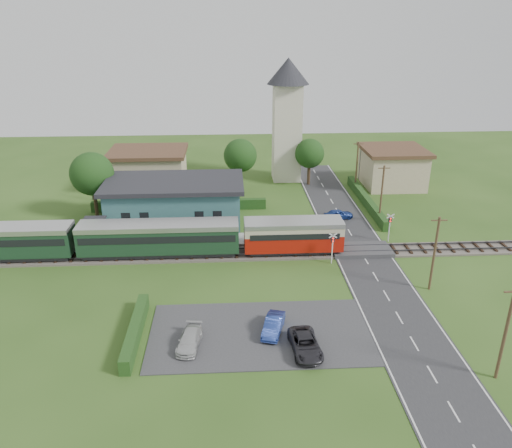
{
  "coord_description": "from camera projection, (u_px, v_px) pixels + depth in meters",
  "views": [
    {
      "loc": [
        -3.61,
        -44.38,
        22.61
      ],
      "look_at": [
        -0.89,
        4.0,
        2.59
      ],
      "focal_mm": 35.0,
      "sensor_mm": 36.0,
      "label": 1
    }
  ],
  "objects": [
    {
      "name": "platform",
      "position": [
        171.0,
        242.0,
        53.97
      ],
      "size": [
        30.0,
        3.0,
        0.45
      ],
      "primitive_type": "cube",
      "color": "gray",
      "rests_on": "ground"
    },
    {
      "name": "utility_pole_d",
      "position": [
        357.0,
        166.0,
        69.43
      ],
      "size": [
        1.4,
        0.22,
        7.0
      ],
      "color": "#473321",
      "rests_on": "ground"
    },
    {
      "name": "crossing_deck",
      "position": [
        361.0,
        250.0,
        52.06
      ],
      "size": [
        6.2,
        3.4,
        0.45
      ],
      "primitive_type": "cube",
      "color": "#333335",
      "rests_on": "ground"
    },
    {
      "name": "ground",
      "position": [
        267.0,
        263.0,
        49.78
      ],
      "size": [
        120.0,
        120.0,
        0.0
      ],
      "primitive_type": "plane",
      "color": "#2D4C19"
    },
    {
      "name": "streetlamp_west",
      "position": [
        90.0,
        178.0,
        65.93
      ],
      "size": [
        0.3,
        0.3,
        5.15
      ],
      "color": "#3F3F47",
      "rests_on": "ground"
    },
    {
      "name": "railway_track",
      "position": [
        266.0,
        253.0,
        51.58
      ],
      "size": [
        76.0,
        3.2,
        0.49
      ],
      "color": "#4C443D",
      "rests_on": "ground"
    },
    {
      "name": "equipment_hut",
      "position": [
        95.0,
        230.0,
        52.97
      ],
      "size": [
        2.3,
        2.3,
        2.55
      ],
      "color": "beige",
      "rests_on": "platform"
    },
    {
      "name": "train",
      "position": [
        127.0,
        238.0,
        50.07
      ],
      "size": [
        43.2,
        2.9,
        3.4
      ],
      "color": "#232328",
      "rests_on": "ground"
    },
    {
      "name": "house_east",
      "position": [
        393.0,
        167.0,
        71.89
      ],
      "size": [
        8.8,
        8.8,
        5.5
      ],
      "color": "tan",
      "rests_on": "ground"
    },
    {
      "name": "utility_pole_a",
      "position": [
        505.0,
        333.0,
        32.52
      ],
      "size": [
        1.4,
        0.22,
        7.0
      ],
      "color": "#473321",
      "rests_on": "ground"
    },
    {
      "name": "pedestrian_far",
      "position": [
        102.0,
        237.0,
        52.67
      ],
      "size": [
        0.68,
        0.81,
        1.5
      ],
      "primitive_type": "imported",
      "rotation": [
        0.0,
        0.0,
        1.41
      ],
      "color": "gray",
      "rests_on": "platform"
    },
    {
      "name": "road",
      "position": [
        366.0,
        260.0,
        50.29
      ],
      "size": [
        6.0,
        70.0,
        0.05
      ],
      "primitive_type": "cube",
      "color": "#28282B",
      "rests_on": "ground"
    },
    {
      "name": "tree_c",
      "position": [
        310.0,
        154.0,
        71.49
      ],
      "size": [
        4.2,
        4.2,
        6.78
      ],
      "color": "#332316",
      "rests_on": "ground"
    },
    {
      "name": "station_building",
      "position": [
        175.0,
        202.0,
        58.38
      ],
      "size": [
        16.0,
        9.0,
        5.3
      ],
      "color": "#386D6D",
      "rests_on": "ground"
    },
    {
      "name": "crossing_signal_near",
      "position": [
        333.0,
        244.0,
        48.92
      ],
      "size": [
        0.84,
        0.28,
        3.28
      ],
      "color": "silver",
      "rests_on": "ground"
    },
    {
      "name": "crossing_signal_far",
      "position": [
        390.0,
        224.0,
        53.72
      ],
      "size": [
        0.84,
        0.28,
        3.28
      ],
      "color": "silver",
      "rests_on": "ground"
    },
    {
      "name": "church_tower",
      "position": [
        287.0,
        111.0,
        71.97
      ],
      "size": [
        6.0,
        6.0,
        17.6
      ],
      "color": "beige",
      "rests_on": "ground"
    },
    {
      "name": "hedge_carpark",
      "position": [
        135.0,
        331.0,
        37.91
      ],
      "size": [
        0.8,
        9.0,
        1.2
      ],
      "primitive_type": "cube",
      "color": "#193814",
      "rests_on": "ground"
    },
    {
      "name": "hedge_station",
      "position": [
        179.0,
        205.0,
        63.31
      ],
      "size": [
        22.0,
        0.8,
        1.3
      ],
      "primitive_type": "cube",
      "color": "#193814",
      "rests_on": "ground"
    },
    {
      "name": "utility_pole_c",
      "position": [
        382.0,
        194.0,
        58.36
      ],
      "size": [
        1.4,
        0.22,
        7.0
      ],
      "color": "#473321",
      "rests_on": "ground"
    },
    {
      "name": "house_west",
      "position": [
        149.0,
        169.0,
        71.0
      ],
      "size": [
        10.8,
        8.8,
        5.5
      ],
      "color": "tan",
      "rests_on": "ground"
    },
    {
      "name": "tree_a",
      "position": [
        92.0,
        174.0,
        59.6
      ],
      "size": [
        5.2,
        5.2,
        8.0
      ],
      "color": "#332316",
      "rests_on": "ground"
    },
    {
      "name": "utility_pole_b",
      "position": [
        434.0,
        253.0,
        43.59
      ],
      "size": [
        1.4,
        0.22,
        7.0
      ],
      "color": "#473321",
      "rests_on": "ground"
    },
    {
      "name": "car_on_road",
      "position": [
        338.0,
        214.0,
        60.34
      ],
      "size": [
        3.8,
        2.27,
        1.21
      ],
      "primitive_type": "imported",
      "rotation": [
        0.0,
        0.0,
        1.82
      ],
      "color": "navy",
      "rests_on": "road"
    },
    {
      "name": "pedestrian_near",
      "position": [
        219.0,
        232.0,
        53.33
      ],
      "size": [
        0.79,
        0.61,
        1.94
      ],
      "primitive_type": "imported",
      "rotation": [
        0.0,
        0.0,
        3.36
      ],
      "color": "gray",
      "rests_on": "platform"
    },
    {
      "name": "streetlamp_east",
      "position": [
        360.0,
        160.0,
        74.36
      ],
      "size": [
        0.3,
        0.3,
        5.15
      ],
      "color": "#3F3F47",
      "rests_on": "ground"
    },
    {
      "name": "car_park",
      "position": [
        260.0,
        333.0,
        38.61
      ],
      "size": [
        17.0,
        9.0,
        0.08
      ],
      "primitive_type": "cube",
      "color": "#333335",
      "rests_on": "ground"
    },
    {
      "name": "car_park_silver",
      "position": [
        190.0,
        340.0,
        36.84
      ],
      "size": [
        2.05,
        3.9,
        1.08
      ],
      "primitive_type": "imported",
      "rotation": [
        0.0,
        0.0,
        -0.15
      ],
      "color": "silver",
      "rests_on": "car_park"
    },
    {
      "name": "car_park_dark",
      "position": [
        305.0,
        344.0,
        36.23
      ],
      "size": [
        2.3,
        4.44,
        1.19
      ],
      "primitive_type": "imported",
      "rotation": [
        0.0,
        0.0,
        0.08
      ],
      "color": "#26252A",
      "rests_on": "car_park"
    },
    {
      "name": "tree_b",
      "position": [
        240.0,
        156.0,
        68.98
      ],
      "size": [
        4.6,
        4.6,
        7.34
      ],
      "color": "#332316",
      "rests_on": "ground"
    },
    {
      "name": "car_park_blue",
      "position": [
        273.0,
        325.0,
        38.5
      ],
      "size": [
        2.23,
        3.86,
        1.2
      ],
      "primitive_type": "imported",
      "rotation": [
        0.0,
        0.0,
        -0.28
      ],
      "color": "navy",
      "rests_on": "car_park"
    },
    {
      "name": "hedge_roadside",
      "position": [
        366.0,
        201.0,
        65.05
      ],
      "size": [
        0.8,
        18.0,
        1.2
      ],
      "primitive_type": "cube",
      "color": "#193814",
      "rests_on": "ground"
    }
  ]
}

